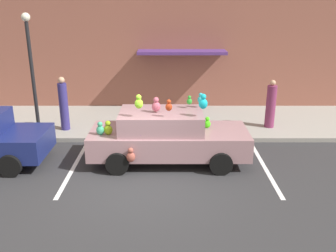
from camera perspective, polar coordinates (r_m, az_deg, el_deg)
The scene contains 10 objects.
ground_plane at distance 9.84m, azimuth -4.63°, elevation -8.96°, with size 60.00×60.00×0.00m, color #2D2D30.
sidewalk at distance 14.41m, azimuth -3.18°, elevation 0.66°, with size 24.00×4.00×0.15m, color gray.
storefront_building at distance 15.89m, azimuth -2.94°, elevation 13.89°, with size 24.00×1.25×6.40m.
parking_stripe_front at distance 11.06m, azimuth 14.56°, elevation -6.23°, with size 0.12×3.60×0.01m, color silver.
parking_stripe_rear at distance 11.04m, azimuth -14.52°, elevation -6.27°, with size 0.12×3.60×0.01m, color silver.
plush_covered_car at distance 10.83m, azimuth -0.34°, elevation -1.53°, with size 4.59×2.07×2.19m.
teddy_bear_on_sidewalk at distance 13.04m, azimuth -0.12°, elevation 0.30°, with size 0.31×0.26×0.59m.
street_lamp_post at distance 13.12m, azimuth -20.49°, elevation 9.11°, with size 0.28×0.28×4.04m.
pedestrian_near_shopfront at distance 13.86m, azimuth 15.38°, elevation 3.07°, with size 0.34×0.34×1.74m.
pedestrian_walking_past at distance 13.58m, azimuth -15.93°, elevation 3.11°, with size 0.31×0.31×1.91m.
Camera 1 is at (0.76, -8.66, 4.60)m, focal length 39.60 mm.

